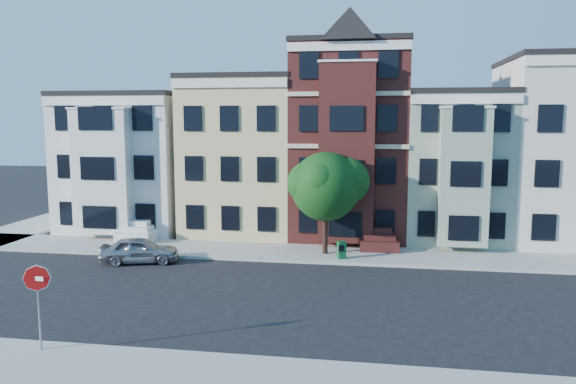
% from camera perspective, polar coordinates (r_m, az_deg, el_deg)
% --- Properties ---
extents(ground, '(120.00, 120.00, 0.00)m').
position_cam_1_polar(ground, '(23.86, 4.45, -11.10)').
color(ground, black).
extents(far_sidewalk, '(60.00, 4.00, 0.15)m').
position_cam_1_polar(far_sidewalk, '(31.51, 5.68, -6.36)').
color(far_sidewalk, '#9E9B93').
rests_on(far_sidewalk, ground).
extents(house_white, '(8.00, 9.00, 9.00)m').
position_cam_1_polar(house_white, '(40.81, -15.17, 2.87)').
color(house_white, silver).
rests_on(house_white, ground).
extents(house_yellow, '(7.00, 9.00, 10.00)m').
position_cam_1_polar(house_yellow, '(38.17, -4.16, 3.56)').
color(house_yellow, '#D4BE83').
rests_on(house_yellow, ground).
extents(house_brown, '(7.00, 9.00, 12.00)m').
position_cam_1_polar(house_brown, '(37.13, 6.43, 4.97)').
color(house_brown, '#391512').
rests_on(house_brown, ground).
extents(house_green, '(6.00, 9.00, 9.00)m').
position_cam_1_polar(house_green, '(37.47, 16.38, 2.44)').
color(house_green, gray).
rests_on(house_green, ground).
extents(house_cream, '(8.00, 9.00, 11.00)m').
position_cam_1_polar(house_cream, '(38.90, 26.74, 3.60)').
color(house_cream, beige).
rests_on(house_cream, ground).
extents(street_tree, '(7.51, 7.51, 6.97)m').
position_cam_1_polar(street_tree, '(30.79, 3.84, 0.08)').
color(street_tree, '#114E12').
rests_on(street_tree, far_sidewalk).
extents(parked_car, '(4.33, 2.61, 1.38)m').
position_cam_1_polar(parked_car, '(30.82, -14.85, -5.72)').
color(parked_car, '#9899A0').
rests_on(parked_car, ground).
extents(newspaper_box, '(0.53, 0.51, 0.93)m').
position_cam_1_polar(newspaper_box, '(30.28, 5.46, -5.88)').
color(newspaper_box, '#14542C').
rests_on(newspaper_box, far_sidewalk).
extents(fire_hydrant, '(0.23, 0.23, 0.60)m').
position_cam_1_polar(fire_hydrant, '(32.91, -16.54, -5.37)').
color(fire_hydrant, beige).
rests_on(fire_hydrant, far_sidewalk).
extents(stop_sign, '(0.88, 0.15, 3.18)m').
position_cam_1_polar(stop_sign, '(20.00, -24.01, -10.19)').
color(stop_sign, '#B6100E').
rests_on(stop_sign, near_sidewalk).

